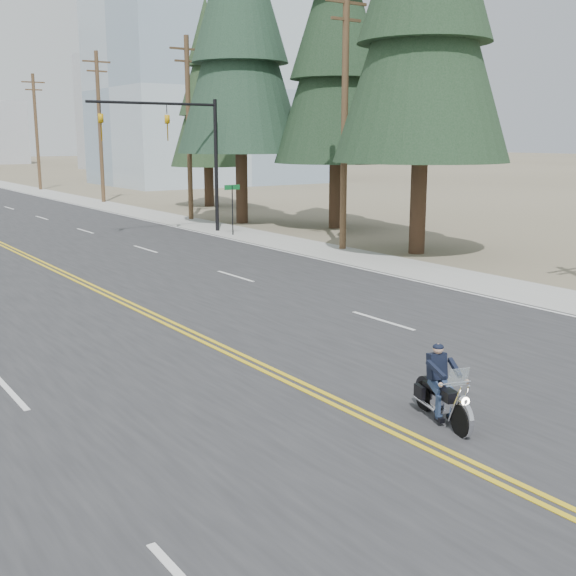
# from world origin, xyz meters

# --- Properties ---
(sidewalk_right) EXTENTS (3.00, 200.00, 0.01)m
(sidewalk_right) POSITION_xyz_m (11.50, 70.00, 0.01)
(sidewalk_right) COLOR #A5A5A0
(sidewalk_right) RESTS_ON ground
(traffic_mast_right) EXTENTS (7.10, 0.26, 7.00)m
(traffic_mast_right) POSITION_xyz_m (8.98, 32.00, 4.94)
(traffic_mast_right) COLOR black
(traffic_mast_right) RESTS_ON ground
(street_sign) EXTENTS (0.90, 0.06, 2.62)m
(street_sign) POSITION_xyz_m (10.80, 30.00, 1.80)
(street_sign) COLOR black
(street_sign) RESTS_ON ground
(utility_pole_b) EXTENTS (2.20, 0.30, 11.50)m
(utility_pole_b) POSITION_xyz_m (12.50, 23.00, 5.98)
(utility_pole_b) COLOR brown
(utility_pole_b) RESTS_ON ground
(utility_pole_c) EXTENTS (2.20, 0.30, 11.00)m
(utility_pole_c) POSITION_xyz_m (12.50, 38.00, 5.73)
(utility_pole_c) COLOR brown
(utility_pole_c) RESTS_ON ground
(utility_pole_d) EXTENTS (2.20, 0.30, 11.50)m
(utility_pole_d) POSITION_xyz_m (12.50, 53.00, 5.98)
(utility_pole_d) COLOR brown
(utility_pole_d) RESTS_ON ground
(utility_pole_e) EXTENTS (2.20, 0.30, 11.00)m
(utility_pole_e) POSITION_xyz_m (12.50, 70.00, 5.73)
(utility_pole_e) COLOR brown
(utility_pole_e) RESTS_ON ground
(glass_building) EXTENTS (24.00, 16.00, 20.00)m
(glass_building) POSITION_xyz_m (32.00, 70.00, 10.00)
(glass_building) COLOR #9EB5CC
(glass_building) RESTS_ON ground
(haze_bldg_c) EXTENTS (16.00, 12.00, 18.00)m
(haze_bldg_c) POSITION_xyz_m (40.00, 110.00, 9.00)
(haze_bldg_c) COLOR #B7BCC6
(haze_bldg_c) RESTS_ON ground
(motorcyclist) EXTENTS (1.26, 1.95, 1.41)m
(motorcyclist) POSITION_xyz_m (0.96, 5.97, 0.70)
(motorcyclist) COLOR black
(motorcyclist) RESTS_ON ground
(conifer_mid) EXTENTS (6.84, 6.84, 18.23)m
(conifer_mid) POSITION_xyz_m (17.14, 29.41, 10.46)
(conifer_mid) COLOR #382619
(conifer_mid) RESTS_ON ground
(conifer_tall) EXTENTS (7.44, 7.44, 20.66)m
(conifer_tall) POSITION_xyz_m (14.14, 34.55, 11.87)
(conifer_tall) COLOR #382619
(conifer_tall) RESTS_ON ground
(conifer_far) EXTENTS (5.52, 5.52, 14.79)m
(conifer_far) POSITION_xyz_m (17.72, 45.16, 8.48)
(conifer_far) COLOR #382619
(conifer_far) RESTS_ON ground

